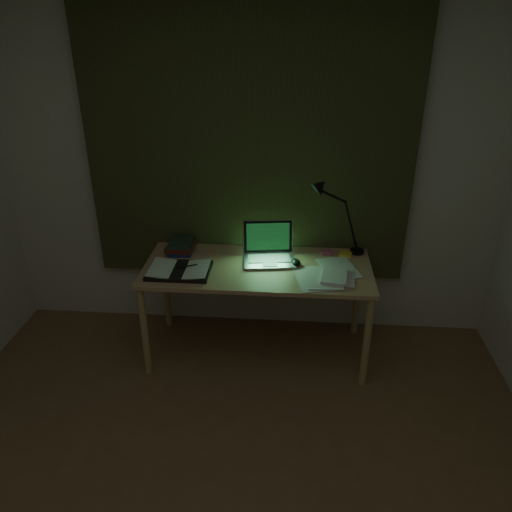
{
  "coord_description": "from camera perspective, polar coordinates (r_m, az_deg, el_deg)",
  "views": [
    {
      "loc": [
        0.31,
        -1.31,
        2.2
      ],
      "look_at": [
        0.09,
        1.47,
        0.82
      ],
      "focal_mm": 35.0,
      "sensor_mm": 36.0,
      "label": 1
    }
  ],
  "objects": [
    {
      "name": "wall_back",
      "position": [
        3.46,
        -0.8,
        10.35
      ],
      "size": [
        3.5,
        0.0,
        2.5
      ],
      "primitive_type": "cube",
      "color": "silver",
      "rests_on": "ground"
    },
    {
      "name": "curtain",
      "position": [
        3.37,
        -0.88,
        13.43
      ],
      "size": [
        2.2,
        0.06,
        2.0
      ],
      "primitive_type": "cube",
      "color": "#2C3118",
      "rests_on": "wall_back"
    },
    {
      "name": "desk",
      "position": [
        3.46,
        0.16,
        -6.24
      ],
      "size": [
        1.5,
        0.66,
        0.68
      ],
      "primitive_type": null,
      "color": "tan",
      "rests_on": "floor"
    },
    {
      "name": "laptop",
      "position": [
        3.29,
        1.56,
        1.2
      ],
      "size": [
        0.39,
        0.43,
        0.24
      ],
      "primitive_type": null,
      "rotation": [
        0.0,
        0.0,
        0.14
      ],
      "color": "#B2B2B7",
      "rests_on": "desk"
    },
    {
      "name": "open_textbook",
      "position": [
        3.24,
        -8.76,
        -1.58
      ],
      "size": [
        0.4,
        0.28,
        0.03
      ],
      "primitive_type": null,
      "rotation": [
        0.0,
        0.0,
        0.0
      ],
      "color": "silver",
      "rests_on": "desk"
    },
    {
      "name": "book_stack",
      "position": [
        3.52,
        -8.5,
        1.23
      ],
      "size": [
        0.2,
        0.23,
        0.09
      ],
      "primitive_type": null,
      "rotation": [
        0.0,
        0.0,
        0.09
      ],
      "color": "silver",
      "rests_on": "desk"
    },
    {
      "name": "loose_papers",
      "position": [
        3.2,
        7.98,
        -2.11
      ],
      "size": [
        0.38,
        0.4,
        0.02
      ],
      "primitive_type": null,
      "rotation": [
        0.0,
        0.0,
        -0.08
      ],
      "color": "silver",
      "rests_on": "desk"
    },
    {
      "name": "mouse",
      "position": [
        3.31,
        4.58,
        -0.75
      ],
      "size": [
        0.07,
        0.1,
        0.04
      ],
      "primitive_type": "ellipsoid",
      "rotation": [
        0.0,
        0.0,
        0.15
      ],
      "color": "black",
      "rests_on": "desk"
    },
    {
      "name": "sticky_yellow",
      "position": [
        3.49,
        10.22,
        0.23
      ],
      "size": [
        0.1,
        0.1,
        0.02
      ],
      "primitive_type": "cube",
      "rotation": [
        0.0,
        0.0,
        -0.18
      ],
      "color": "gold",
      "rests_on": "desk"
    },
    {
      "name": "sticky_pink",
      "position": [
        3.49,
        8.1,
        0.41
      ],
      "size": [
        0.08,
        0.08,
        0.02
      ],
      "primitive_type": "cube",
      "rotation": [
        0.0,
        0.0,
        0.06
      ],
      "color": "#D2517A",
      "rests_on": "desk"
    },
    {
      "name": "desk_lamp",
      "position": [
        3.43,
        11.84,
        4.43
      ],
      "size": [
        0.37,
        0.29,
        0.54
      ],
      "primitive_type": null,
      "rotation": [
        0.0,
        0.0,
        0.02
      ],
      "color": "black",
      "rests_on": "desk"
    }
  ]
}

